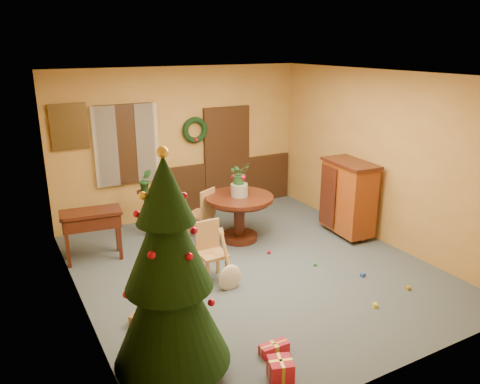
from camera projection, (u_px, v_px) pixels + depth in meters
room_envelope at (193, 159)px, 9.20m from camera, size 5.50×5.50×5.50m
dining_table at (239, 209)px, 8.07m from camera, size 1.18×1.18×0.81m
urn at (239, 190)px, 7.96m from camera, size 0.30×0.30×0.22m
centerpiece_plant at (239, 173)px, 7.87m from camera, size 0.34×0.30×0.38m
chair_near at (210, 249)px, 6.77m from camera, size 0.38×0.38×0.87m
chair_far at (203, 212)px, 8.19m from camera, size 0.53×0.53×0.91m
guitar at (230, 262)px, 6.48m from camera, size 0.46×0.60×0.80m
plant_stand at (147, 208)px, 8.24m from camera, size 0.33×0.33×0.85m
stand_plant at (145, 180)px, 8.08m from camera, size 0.24×0.20×0.40m
christmas_tree at (169, 276)px, 4.52m from camera, size 1.18×1.18×2.44m
writing_desk at (92, 223)px, 7.32m from camera, size 0.97×0.57×0.82m
sideboard at (348, 196)px, 8.25m from camera, size 0.64×1.10×1.35m
gift_b at (280, 370)px, 4.78m from camera, size 0.30×0.30×0.25m
gift_c at (140, 318)px, 5.78m from camera, size 0.30×0.29×0.13m
gift_d at (274, 348)px, 5.22m from camera, size 0.34×0.14×0.12m
toy_a at (363, 275)px, 6.93m from camera, size 0.09×0.07×0.05m
toy_b at (315, 264)px, 7.26m from camera, size 0.06×0.06×0.06m
toy_c at (375, 305)px, 6.13m from camera, size 0.08×0.09×0.05m
toy_d at (269, 252)px, 7.67m from camera, size 0.06×0.06×0.06m
toy_e at (408, 288)px, 6.57m from camera, size 0.09×0.07×0.05m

